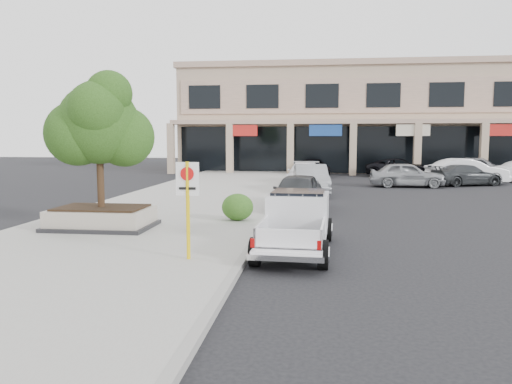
# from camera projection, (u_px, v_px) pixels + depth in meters

# --- Properties ---
(ground) EXTENTS (120.00, 120.00, 0.00)m
(ground) POSITION_uv_depth(u_px,v_px,m) (309.00, 247.00, 13.78)
(ground) COLOR black
(ground) RESTS_ON ground
(sidewalk) EXTENTS (8.00, 52.00, 0.15)m
(sidewalk) POSITION_uv_depth(u_px,v_px,m) (176.00, 210.00, 20.36)
(sidewalk) COLOR gray
(sidewalk) RESTS_ON ground
(curb) EXTENTS (0.20, 52.00, 0.15)m
(curb) POSITION_uv_depth(u_px,v_px,m) (273.00, 211.00, 19.88)
(curb) COLOR gray
(curb) RESTS_ON ground
(strip_mall) EXTENTS (40.55, 12.43, 9.50)m
(strip_mall) POSITION_uv_depth(u_px,v_px,m) (404.00, 119.00, 45.77)
(strip_mall) COLOR tan
(strip_mall) RESTS_ON ground
(planter) EXTENTS (3.20, 2.20, 0.68)m
(planter) POSITION_uv_depth(u_px,v_px,m) (102.00, 218.00, 15.84)
(planter) COLOR black
(planter) RESTS_ON sidewalk
(planter_tree) EXTENTS (2.90, 2.55, 4.00)m
(planter_tree) POSITION_uv_depth(u_px,v_px,m) (105.00, 125.00, 15.66)
(planter_tree) COLOR black
(planter_tree) RESTS_ON planter
(no_parking_sign) EXTENTS (0.55, 0.09, 2.30)m
(no_parking_sign) POSITION_uv_depth(u_px,v_px,m) (188.00, 197.00, 11.62)
(no_parking_sign) COLOR yellow
(no_parking_sign) RESTS_ON sidewalk
(hedge) EXTENTS (1.10, 0.99, 0.93)m
(hedge) POSITION_uv_depth(u_px,v_px,m) (238.00, 207.00, 17.23)
(hedge) COLOR #204D16
(hedge) RESTS_ON sidewalk
(pickup_truck) EXTENTS (2.05, 4.98, 1.54)m
(pickup_truck) POSITION_uv_depth(u_px,v_px,m) (296.00, 223.00, 13.07)
(pickup_truck) COLOR white
(pickup_truck) RESTS_ON ground
(curb_car_a) EXTENTS (2.31, 4.69, 1.54)m
(curb_car_a) POSITION_uv_depth(u_px,v_px,m) (297.00, 192.00, 20.50)
(curb_car_a) COLOR #2B2E30
(curb_car_a) RESTS_ON ground
(curb_car_b) EXTENTS (2.14, 4.92, 1.58)m
(curb_car_b) POSITION_uv_depth(u_px,v_px,m) (311.00, 179.00, 26.73)
(curb_car_b) COLOR #929599
(curb_car_b) RESTS_ON ground
(curb_car_c) EXTENTS (2.21, 5.16, 1.48)m
(curb_car_c) POSITION_uv_depth(u_px,v_px,m) (304.00, 174.00, 31.53)
(curb_car_c) COLOR white
(curb_car_c) RESTS_ON ground
(curb_car_d) EXTENTS (2.68, 5.08, 1.36)m
(curb_car_d) POSITION_uv_depth(u_px,v_px,m) (313.00, 168.00, 38.81)
(curb_car_d) COLOR black
(curb_car_d) RESTS_ON ground
(lot_car_a) EXTENTS (4.55, 1.94, 1.53)m
(lot_car_a) POSITION_uv_depth(u_px,v_px,m) (407.00, 175.00, 30.47)
(lot_car_a) COLOR #93969A
(lot_car_a) RESTS_ON ground
(lot_car_b) EXTENTS (5.24, 2.44, 1.66)m
(lot_car_b) POSITION_uv_depth(u_px,v_px,m) (467.00, 171.00, 32.28)
(lot_car_b) COLOR white
(lot_car_b) RESTS_ON ground
(lot_car_c) EXTENTS (4.96, 3.45, 1.33)m
(lot_car_c) POSITION_uv_depth(u_px,v_px,m) (466.00, 175.00, 31.44)
(lot_car_c) COLOR #2C2E31
(lot_car_c) RESTS_ON ground
(lot_car_d) EXTENTS (5.55, 3.48, 1.43)m
(lot_car_d) POSITION_uv_depth(u_px,v_px,m) (400.00, 168.00, 38.17)
(lot_car_d) COLOR black
(lot_car_d) RESTS_ON ground
(lot_car_e) EXTENTS (5.14, 3.41, 1.62)m
(lot_car_e) POSITION_uv_depth(u_px,v_px,m) (479.00, 167.00, 37.56)
(lot_car_e) COLOR #93969A
(lot_car_e) RESTS_ON ground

